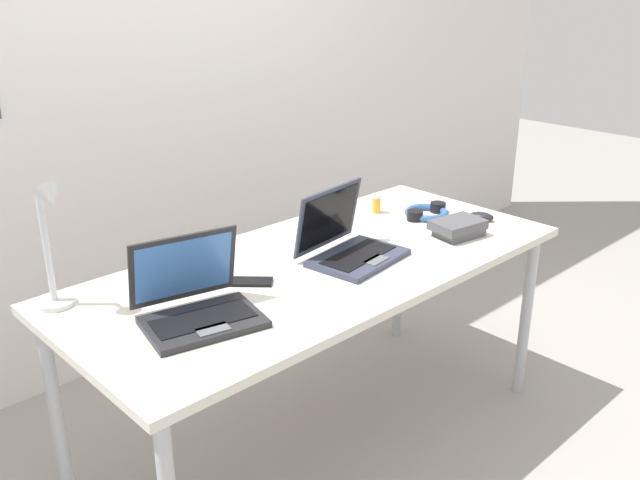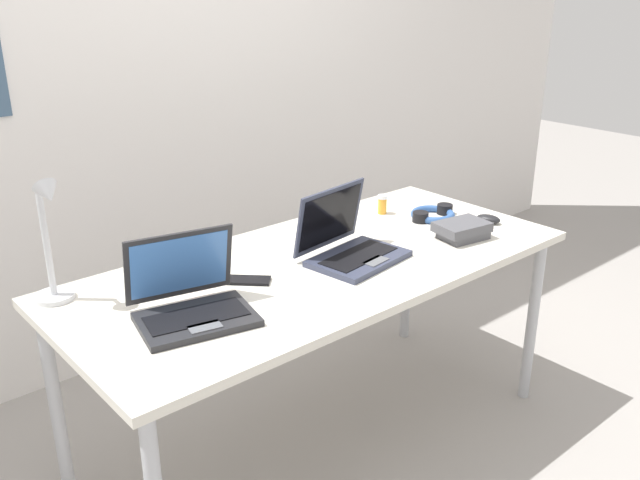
{
  "view_description": "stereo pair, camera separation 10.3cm",
  "coord_description": "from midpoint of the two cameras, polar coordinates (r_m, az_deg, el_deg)",
  "views": [
    {
      "loc": [
        -1.5,
        -1.57,
        1.67
      ],
      "look_at": [
        0.0,
        0.0,
        0.82
      ],
      "focal_mm": 38.6,
      "sensor_mm": 36.0,
      "label": 1
    },
    {
      "loc": [
        -1.42,
        -1.64,
        1.67
      ],
      "look_at": [
        0.0,
        0.0,
        0.82
      ],
      "focal_mm": 38.6,
      "sensor_mm": 36.0,
      "label": 2
    }
  ],
  "objects": [
    {
      "name": "coffee_mug",
      "position": [
        2.23,
        -8.9,
        -2.28
      ],
      "size": [
        0.11,
        0.08,
        0.09
      ],
      "color": "#B21E23",
      "rests_on": "desk"
    },
    {
      "name": "pill_bottle",
      "position": [
        2.84,
        6.23,
        2.97
      ],
      "size": [
        0.04,
        0.04,
        0.08
      ],
      "color": "gold",
      "rests_on": "desk"
    },
    {
      "name": "desk_lamp",
      "position": [
        2.13,
        -20.21,
        -0.15
      ],
      "size": [
        0.12,
        0.18,
        0.4
      ],
      "color": "silver",
      "rests_on": "desk"
    },
    {
      "name": "cell_phone",
      "position": [
        2.22,
        -4.59,
        -3.37
      ],
      "size": [
        0.14,
        0.14,
        0.01
      ],
      "primitive_type": "cube",
      "rotation": [
        0.0,
        0.0,
        0.79
      ],
      "color": "black",
      "rests_on": "desk"
    },
    {
      "name": "desk",
      "position": [
        2.38,
        1.23,
        -3.07
      ],
      "size": [
        1.8,
        0.8,
        0.74
      ],
      "color": "silver",
      "rests_on": "ground_plane"
    },
    {
      "name": "computer_mouse",
      "position": [
        2.81,
        14.81,
        1.69
      ],
      "size": [
        0.08,
        0.11,
        0.03
      ],
      "primitive_type": "ellipsoid",
      "rotation": [
        0.0,
        0.0,
        0.28
      ],
      "color": "black",
      "rests_on": "desk"
    },
    {
      "name": "laptop_mid_desk",
      "position": [
        2.0,
        -9.18,
        -5.1
      ],
      "size": [
        0.38,
        0.34,
        0.24
      ],
      "color": "#232326",
      "rests_on": "desk"
    },
    {
      "name": "laptop_near_lamp",
      "position": [
        2.38,
        3.71,
        -0.46
      ],
      "size": [
        0.36,
        0.31,
        0.24
      ],
      "color": "#33384C",
      "rests_on": "desk"
    },
    {
      "name": "book_stack",
      "position": [
        2.62,
        12.82,
        0.81
      ],
      "size": [
        0.21,
        0.16,
        0.06
      ],
      "color": "#4C4C51",
      "rests_on": "desk"
    },
    {
      "name": "wall_back",
      "position": [
        3.1,
        -12.86,
        14.02
      ],
      "size": [
        6.0,
        0.13,
        2.6
      ],
      "color": "silver",
      "rests_on": "ground_plane"
    },
    {
      "name": "headphones",
      "position": [
        2.82,
        10.36,
        2.13
      ],
      "size": [
        0.21,
        0.18,
        0.04
      ],
      "color": "#335999",
      "rests_on": "desk"
    },
    {
      "name": "ground_plane",
      "position": [
        2.74,
        1.12,
        -16.19
      ],
      "size": [
        12.0,
        12.0,
        0.0
      ],
      "primitive_type": "plane",
      "color": "gray"
    }
  ]
}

